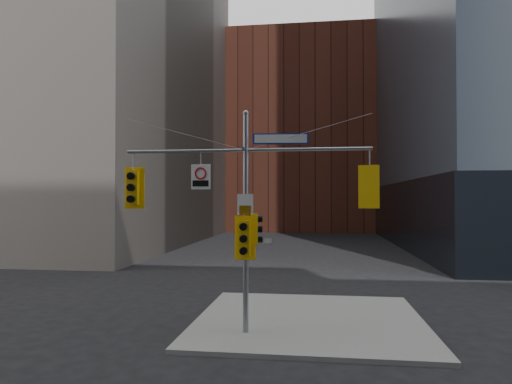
% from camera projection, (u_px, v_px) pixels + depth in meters
% --- Properties ---
extents(ground, '(160.00, 160.00, 0.00)m').
position_uv_depth(ground, '(235.00, 358.00, 12.64)').
color(ground, black).
rests_on(ground, ground).
extents(sidewalk_corner, '(8.00, 8.00, 0.15)m').
position_uv_depth(sidewalk_corner, '(309.00, 320.00, 16.34)').
color(sidewalk_corner, gray).
rests_on(sidewalk_corner, ground).
extents(brick_midrise, '(26.00, 20.00, 28.00)m').
position_uv_depth(brick_midrise, '(302.00, 137.00, 70.35)').
color(brick_midrise, brown).
rests_on(brick_midrise, ground).
extents(signal_assembly, '(8.00, 0.80, 7.30)m').
position_uv_depth(signal_assembly, '(246.00, 199.00, 14.69)').
color(signal_assembly, gray).
rests_on(signal_assembly, ground).
extents(traffic_light_west_arm, '(0.67, 0.55, 1.41)m').
position_uv_depth(traffic_light_west_arm, '(133.00, 188.00, 15.21)').
color(traffic_light_west_arm, yellow).
rests_on(traffic_light_west_arm, ground).
extents(traffic_light_east_arm, '(0.63, 0.59, 1.34)m').
position_uv_depth(traffic_light_east_arm, '(370.00, 187.00, 14.18)').
color(traffic_light_east_arm, yellow).
rests_on(traffic_light_east_arm, ground).
extents(traffic_light_pole_side, '(0.40, 0.34, 0.99)m').
position_uv_depth(traffic_light_pole_side, '(256.00, 229.00, 14.64)').
color(traffic_light_pole_side, yellow).
rests_on(traffic_light_pole_side, ground).
extents(traffic_light_pole_front, '(0.67, 0.53, 1.40)m').
position_uv_depth(traffic_light_pole_front, '(244.00, 238.00, 14.40)').
color(traffic_light_pole_front, yellow).
rests_on(traffic_light_pole_front, ground).
extents(street_sign_blade, '(1.78, 0.21, 0.35)m').
position_uv_depth(street_sign_blade, '(281.00, 139.00, 14.57)').
color(street_sign_blade, navy).
rests_on(street_sign_blade, ground).
extents(regulatory_sign_arm, '(0.66, 0.11, 0.82)m').
position_uv_depth(regulatory_sign_arm, '(201.00, 176.00, 14.88)').
color(regulatory_sign_arm, silver).
rests_on(regulatory_sign_arm, ground).
extents(regulatory_sign_pole, '(0.52, 0.05, 0.67)m').
position_uv_depth(regulatory_sign_pole, '(245.00, 205.00, 14.57)').
color(regulatory_sign_pole, silver).
rests_on(regulatory_sign_pole, ground).
extents(street_blade_ew, '(0.78, 0.05, 0.16)m').
position_uv_depth(street_blade_ew, '(260.00, 240.00, 14.61)').
color(street_blade_ew, silver).
rests_on(street_blade_ew, ground).
extents(street_blade_ns, '(0.05, 0.81, 0.16)m').
position_uv_depth(street_blade_ns, '(248.00, 244.00, 15.12)').
color(street_blade_ns, '#145926').
rests_on(street_blade_ns, ground).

